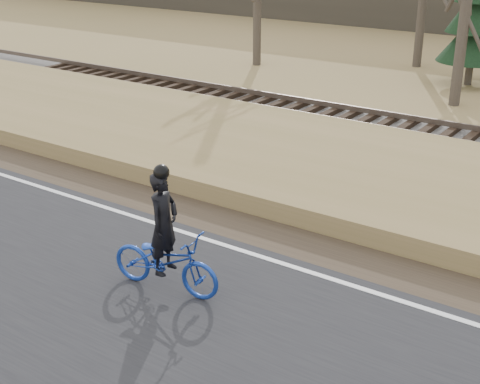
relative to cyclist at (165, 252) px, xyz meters
The scene contains 8 objects.
ground 3.22m from the cyclist, 32.45° to the left, with size 120.00×120.00×0.00m, color olive.
road 2.86m from the cyclist, 17.36° to the right, with size 120.00×6.00×0.06m, color black.
edge_line 3.31m from the cyclist, 35.44° to the left, with size 120.00×0.12×0.01m, color silver.
shoulder 3.97m from the cyclist, 47.49° to the left, with size 120.00×1.60×0.04m, color #473A2B.
embankment 6.46m from the cyclist, 65.84° to the left, with size 120.00×5.00×0.44m, color olive.
cyclist is the anchor object (origin of this frame).
bare_tree_near_left 15.20m from the cyclist, 90.04° to the left, with size 0.36×0.36×6.25m, color #473F34.
conifer 18.49m from the cyclist, 91.81° to the left, with size 2.60×2.60×5.88m.
Camera 1 is at (3.97, -9.06, 5.83)m, focal length 50.00 mm.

